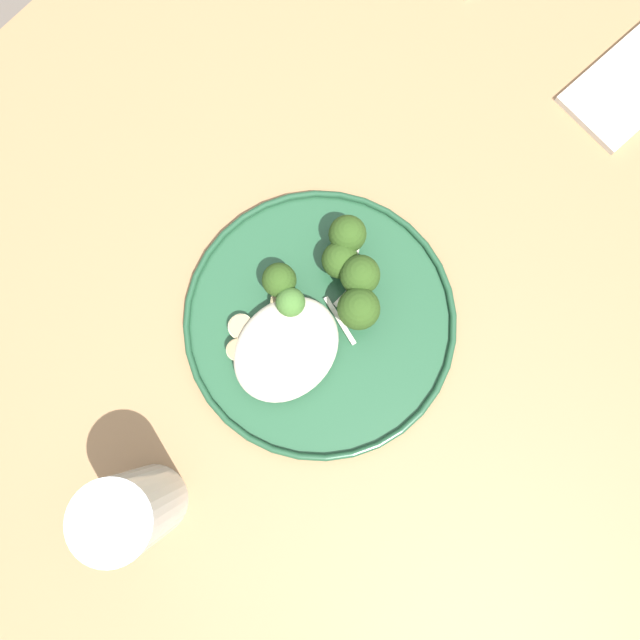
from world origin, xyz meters
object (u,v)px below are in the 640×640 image
object	(u,v)px
broccoli_floret_left_leaning	(291,303)
water_glass	(136,509)
broccoli_floret_right_tilted	(337,263)
broccoli_floret_small_sprig	(347,235)
seared_scallop_center_golden	(289,332)
broccoli_floret_near_rim	(359,309)
folded_napkin	(629,85)
broccoli_floret_beside_noodles	(362,274)
seared_scallop_tiny_bay	(268,347)
seared_scallop_half_hidden	(241,327)
seared_scallop_rear_pale	(283,302)
broccoli_floret_center_pile	(279,280)
seared_scallop_tilted_round	(287,352)
seared_scallop_large_seared	(238,350)
dinner_plate	(320,322)

from	to	relation	value
broccoli_floret_left_leaning	water_glass	xyz separation A→B (m)	(0.24, 0.03, 0.02)
broccoli_floret_right_tilted	water_glass	world-z (taller)	water_glass
broccoli_floret_small_sprig	broccoli_floret_right_tilted	distance (m)	0.03
seared_scallop_center_golden	water_glass	size ratio (longest dim) A/B	0.25
broccoli_floret_near_rim	broccoli_floret_right_tilted	xyz separation A→B (m)	(-0.02, -0.05, -0.01)
folded_napkin	broccoli_floret_beside_noodles	bearing A→B (deg)	-10.87
broccoli_floret_right_tilted	broccoli_floret_beside_noodles	bearing A→B (deg)	103.74
seared_scallop_tiny_bay	broccoli_floret_right_tilted	bearing A→B (deg)	-177.75
seared_scallop_half_hidden	broccoli_floret_small_sprig	size ratio (longest dim) A/B	0.49
broccoli_floret_near_rim	broccoli_floret_right_tilted	distance (m)	0.05
seared_scallop_rear_pale	broccoli_floret_small_sprig	size ratio (longest dim) A/B	0.45
broccoli_floret_right_tilted	seared_scallop_rear_pale	bearing A→B (deg)	-13.57
broccoli_floret_small_sprig	folded_napkin	world-z (taller)	broccoli_floret_small_sprig
seared_scallop_rear_pale	water_glass	size ratio (longest dim) A/B	0.19
broccoli_floret_small_sprig	folded_napkin	distance (m)	0.38
broccoli_floret_small_sprig	broccoli_floret_right_tilted	size ratio (longest dim) A/B	1.13
broccoli_floret_right_tilted	water_glass	xyz separation A→B (m)	(0.31, 0.02, 0.02)
broccoli_floret_center_pile	water_glass	xyz separation A→B (m)	(0.25, 0.05, 0.02)
seared_scallop_center_golden	seared_scallop_tilted_round	size ratio (longest dim) A/B	1.00
broccoli_floret_left_leaning	water_glass	distance (m)	0.25
seared_scallop_center_golden	seared_scallop_large_seared	size ratio (longest dim) A/B	1.40
seared_scallop_rear_pale	water_glass	bearing A→B (deg)	9.27
seared_scallop_large_seared	water_glass	distance (m)	0.18
dinner_plate	broccoli_floret_center_pile	distance (m)	0.06
seared_scallop_large_seared	broccoli_floret_left_leaning	world-z (taller)	broccoli_floret_left_leaning
broccoli_floret_beside_noodles	water_glass	xyz separation A→B (m)	(0.31, -0.00, 0.01)
seared_scallop_tiny_bay	broccoli_floret_near_rim	bearing A→B (deg)	153.26
seared_scallop_center_golden	broccoli_floret_center_pile	xyz separation A→B (m)	(-0.03, -0.04, 0.02)
seared_scallop_center_golden	folded_napkin	xyz separation A→B (m)	(-0.48, 0.09, -0.02)
seared_scallop_rear_pale	broccoli_floret_near_rim	bearing A→B (deg)	123.96
dinner_plate	seared_scallop_large_seared	bearing A→B (deg)	-26.69
dinner_plate	seared_scallop_center_golden	bearing A→B (deg)	-25.65
broccoli_floret_left_leaning	folded_napkin	distance (m)	0.47
seared_scallop_tilted_round	broccoli_floret_near_rim	world-z (taller)	broccoli_floret_near_rim
dinner_plate	seared_scallop_half_hidden	bearing A→B (deg)	-42.14
dinner_plate	broccoli_floret_beside_noodles	world-z (taller)	broccoli_floret_beside_noodles
seared_scallop_rear_pale	broccoli_floret_small_sprig	distance (m)	0.10
seared_scallop_half_hidden	folded_napkin	xyz separation A→B (m)	(-0.50, 0.13, -0.02)
seared_scallop_tilted_round	broccoli_floret_center_pile	bearing A→B (deg)	-131.52
seared_scallop_tilted_round	water_glass	world-z (taller)	water_glass
broccoli_floret_left_leaning	broccoli_floret_center_pile	bearing A→B (deg)	-110.78
folded_napkin	broccoli_floret_center_pile	bearing A→B (deg)	-16.53
seared_scallop_center_golden	broccoli_floret_center_pile	bearing A→B (deg)	-127.51
seared_scallop_half_hidden	broccoli_floret_small_sprig	world-z (taller)	broccoli_floret_small_sprig
dinner_plate	water_glass	bearing A→B (deg)	-0.39
broccoli_floret_left_leaning	water_glass	bearing A→B (deg)	7.01
seared_scallop_half_hidden	seared_scallop_rear_pale	bearing A→B (deg)	163.37
seared_scallop_half_hidden	broccoli_floret_small_sprig	distance (m)	0.15
broccoli_floret_right_tilted	broccoli_floret_left_leaning	size ratio (longest dim) A/B	0.98
water_glass	folded_napkin	world-z (taller)	water_glass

